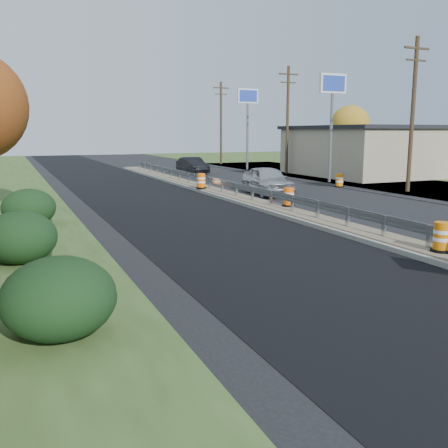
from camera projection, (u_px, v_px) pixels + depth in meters
name	position (u px, v px, depth m)	size (l,w,h in m)	color
ground	(347.00, 232.00, 18.95)	(140.00, 140.00, 0.00)	black
milled_overlay	(160.00, 204.00, 26.23)	(7.20, 120.00, 0.01)	black
median	(252.00, 202.00, 26.14)	(1.60, 55.00, 0.23)	gray
guardrail	(244.00, 188.00, 26.93)	(0.10, 46.15, 0.72)	silver
retail_building_near	(401.00, 150.00, 44.83)	(18.50, 12.50, 4.27)	tan
pylon_sign_mid	(333.00, 94.00, 36.32)	(2.20, 0.30, 7.90)	slate
pylon_sign_north	(248.00, 104.00, 48.94)	(2.20, 0.30, 7.90)	slate
utility_pole_smid	(413.00, 112.00, 30.68)	(1.90, 0.26, 9.40)	#473523
utility_pole_nmid	(288.00, 118.00, 44.20)	(1.90, 0.26, 9.40)	#473523
utility_pole_north	(221.00, 121.00, 57.73)	(1.90, 0.26, 9.40)	#473523
hedge_south	(59.00, 297.00, 9.08)	(2.09, 2.09, 1.52)	black
hedge_mid	(20.00, 237.00, 14.29)	(2.09, 2.09, 1.52)	black
hedge_north	(29.00, 208.00, 19.90)	(2.09, 2.09, 1.52)	black
tree_far_yellow	(350.00, 125.00, 58.98)	(4.62, 4.62, 6.86)	#473523
barrel_median_near	(442.00, 238.00, 14.73)	(0.61, 0.61, 0.89)	black
barrel_median_mid	(289.00, 197.00, 23.77)	(0.61, 0.61, 0.90)	black
barrel_median_far	(201.00, 181.00, 31.27)	(0.64, 0.64, 0.95)	black
barrel_shoulder_near	(339.00, 181.00, 34.19)	(0.63, 0.63, 0.92)	black
car_silver	(267.00, 180.00, 30.13)	(2.00, 4.98, 1.70)	#BAB9BE
car_dark_mid	(192.00, 165.00, 45.39)	(1.56, 4.49, 1.48)	black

